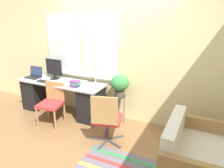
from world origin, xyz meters
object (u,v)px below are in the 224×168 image
object	(u,v)px
book_stack	(75,84)
plant_stand	(120,99)
desk_chair_wooden	(52,102)
potted_plant	(120,84)
monitor	(54,69)
laptop	(34,75)
keyboard	(46,82)
office_chair_swivel	(106,118)
couch_loveseat	(194,158)
desk_lamp	(95,68)
mouse	(56,84)

from	to	relation	value
book_stack	plant_stand	size ratio (longest dim) A/B	0.35
desk_chair_wooden	potted_plant	size ratio (longest dim) A/B	1.97
monitor	desk_chair_wooden	distance (m)	0.83
laptop	keyboard	bearing A→B (deg)	-19.15
monitor	desk_chair_wooden	bearing A→B (deg)	-57.86
desk_chair_wooden	plant_stand	world-z (taller)	desk_chair_wooden
monitor	office_chair_swivel	world-z (taller)	monitor
office_chair_swivel	couch_loveseat	size ratio (longest dim) A/B	0.76
laptop	desk_lamp	bearing A→B (deg)	2.74
keyboard	desk_lamp	distance (m)	1.17
laptop	potted_plant	bearing A→B (deg)	4.49
desk_chair_wooden	couch_loveseat	distance (m)	2.77
plant_stand	potted_plant	distance (m)	0.31
monitor	potted_plant	world-z (taller)	monitor
laptop	desk_lamp	xyz separation A→B (m)	(1.56, 0.07, 0.32)
laptop	keyboard	world-z (taller)	laptop
keyboard	potted_plant	world-z (taller)	potted_plant
mouse	book_stack	distance (m)	0.44
laptop	office_chair_swivel	distance (m)	2.28
desk_chair_wooden	plant_stand	bearing A→B (deg)	16.72
couch_loveseat	potted_plant	bearing A→B (deg)	57.54
monitor	potted_plant	distance (m)	1.56
monitor	potted_plant	size ratio (longest dim) A/B	1.07
keyboard	plant_stand	world-z (taller)	keyboard
book_stack	potted_plant	size ratio (longest dim) A/B	0.49
mouse	potted_plant	distance (m)	1.33
potted_plant	desk_chair_wooden	bearing A→B (deg)	-153.50
book_stack	potted_plant	world-z (taller)	potted_plant
book_stack	couch_loveseat	distance (m)	2.52
mouse	plant_stand	distance (m)	1.35
office_chair_swivel	laptop	bearing A→B (deg)	-31.58
desk_chair_wooden	book_stack	bearing A→B (deg)	29.80
monitor	desk_lamp	bearing A→B (deg)	-1.79
monitor	desk_chair_wooden	size ratio (longest dim) A/B	0.54
office_chair_swivel	desk_lamp	bearing A→B (deg)	-65.10
potted_plant	keyboard	bearing A→B (deg)	-168.21
desk_lamp	desk_chair_wooden	size ratio (longest dim) A/B	0.61
desk_lamp	book_stack	bearing A→B (deg)	-149.01
book_stack	monitor	bearing A→B (deg)	161.25
laptop	desk_chair_wooden	distance (m)	1.01
mouse	desk_lamp	distance (m)	0.90
keyboard	potted_plant	size ratio (longest dim) A/B	1.00
monitor	keyboard	distance (m)	0.35
monitor	plant_stand	xyz separation A→B (m)	(1.56, 0.05, -0.45)
laptop	couch_loveseat	bearing A→B (deg)	-12.79
mouse	couch_loveseat	size ratio (longest dim) A/B	0.06
couch_loveseat	potted_plant	xyz separation A→B (m)	(-1.53, 0.98, 0.54)
desk_chair_wooden	office_chair_swivel	distance (m)	1.34
couch_loveseat	potted_plant	world-z (taller)	potted_plant
laptop	mouse	bearing A→B (deg)	-13.81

